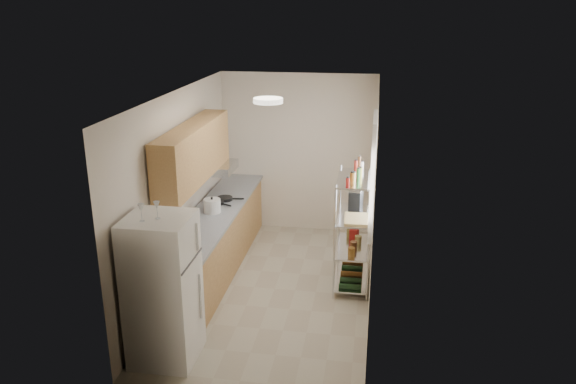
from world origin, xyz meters
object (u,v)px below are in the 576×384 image
cutting_board (358,219)px  refrigerator (163,290)px  frying_pan_large (216,202)px  rice_cooker (212,206)px  espresso_machine (356,199)px

cutting_board → refrigerator: bearing=-137.7°
frying_pan_large → cutting_board: bearing=7.7°
rice_cooker → frying_pan_large: rice_cooker is taller
espresso_machine → refrigerator: bearing=-121.7°
refrigerator → frying_pan_large: bearing=92.6°
cutting_board → rice_cooker: bearing=172.0°
frying_pan_large → cutting_board: cutting_board is taller
rice_cooker → cutting_board: size_ratio=0.54×
refrigerator → espresso_machine: (1.88, 2.20, 0.35)m
cutting_board → espresso_machine: 0.46m
cutting_board → espresso_machine: size_ratio=1.57×
refrigerator → frying_pan_large: (-0.11, 2.38, 0.12)m
refrigerator → rice_cooker: bearing=91.7°
rice_cooker → espresso_machine: 1.96m
frying_pan_large → cutting_board: 2.13m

